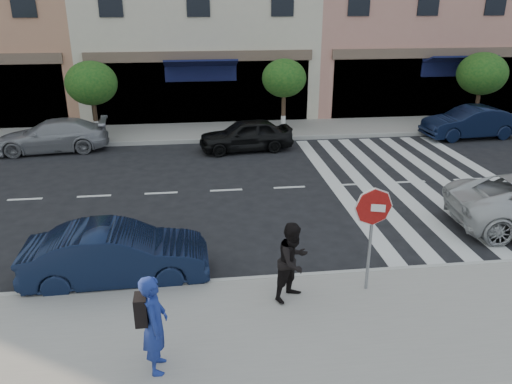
% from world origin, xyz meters
% --- Properties ---
extents(ground, '(120.00, 120.00, 0.00)m').
position_xyz_m(ground, '(0.00, 0.00, 0.00)').
color(ground, black).
rests_on(ground, ground).
extents(sidewalk_near, '(60.00, 4.50, 0.15)m').
position_xyz_m(sidewalk_near, '(0.00, -3.75, 0.07)').
color(sidewalk_near, gray).
rests_on(sidewalk_near, ground).
extents(sidewalk_far, '(60.00, 3.00, 0.15)m').
position_xyz_m(sidewalk_far, '(0.00, 11.00, 0.07)').
color(sidewalk_far, gray).
rests_on(sidewalk_far, ground).
extents(street_tree_wb, '(2.10, 2.10, 3.06)m').
position_xyz_m(street_tree_wb, '(-5.00, 10.80, 2.31)').
color(street_tree_wb, '#473323').
rests_on(street_tree_wb, sidewalk_far).
extents(street_tree_c, '(1.90, 1.90, 3.04)m').
position_xyz_m(street_tree_c, '(3.00, 10.80, 2.36)').
color(street_tree_c, '#473323').
rests_on(street_tree_c, sidewalk_far).
extents(street_tree_ea, '(2.20, 2.20, 3.19)m').
position_xyz_m(street_tree_ea, '(12.00, 10.80, 2.39)').
color(street_tree_ea, '#473323').
rests_on(street_tree_ea, sidewalk_far).
extents(stop_sign, '(0.74, 0.27, 2.17)m').
position_xyz_m(stop_sign, '(2.39, -2.20, 1.75)').
color(stop_sign, gray).
rests_on(stop_sign, sidewalk_near).
extents(photographer, '(0.40, 0.61, 1.65)m').
position_xyz_m(photographer, '(-1.62, -4.00, 0.98)').
color(photographer, navy).
rests_on(photographer, sidewalk_near).
extents(walker, '(0.97, 0.95, 1.58)m').
position_xyz_m(walker, '(0.86, -2.29, 0.94)').
color(walker, black).
rests_on(walker, sidewalk_near).
extents(car_near_mid, '(3.81, 1.42, 1.25)m').
position_xyz_m(car_near_mid, '(-2.61, -1.00, 0.62)').
color(car_near_mid, black).
rests_on(car_near_mid, ground).
extents(car_far_left, '(4.32, 2.05, 1.22)m').
position_xyz_m(car_far_left, '(-6.37, 9.10, 0.61)').
color(car_far_left, gray).
rests_on(car_far_left, ground).
extents(car_far_mid, '(3.75, 1.85, 1.23)m').
position_xyz_m(car_far_mid, '(1.07, 8.25, 0.61)').
color(car_far_mid, black).
rests_on(car_far_mid, ground).
extents(car_far_right, '(4.09, 1.66, 1.32)m').
position_xyz_m(car_far_right, '(10.70, 8.93, 0.66)').
color(car_far_right, black).
rests_on(car_far_right, ground).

